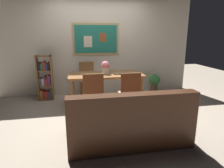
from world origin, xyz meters
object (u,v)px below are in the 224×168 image
Objects in this scene: dining_chair_far_left at (87,77)px; dining_chair_near_right at (129,91)px; dining_chair_near_left at (93,92)px; tv_remote at (117,74)px; dining_table at (106,78)px; leather_couch at (129,122)px; bookshelf at (45,80)px; flower_vase at (105,67)px; potted_ivy at (154,82)px.

dining_chair_near_right is (0.73, -1.50, 0.00)m from dining_chair_far_left.
tv_remote is at bearing 44.87° from dining_chair_near_left.
dining_chair_near_right reaches higher than tv_remote.
dining_chair_near_left is 1.00× the size of dining_chair_far_left.
dining_chair_near_right is at bearing -65.42° from dining_table.
leather_couch is 1.62× the size of bookshelf.
flower_vase is at bearing 93.41° from leather_couch.
dining_chair_far_left is at bearing 101.13° from leather_couch.
flower_vase is at bearing -153.70° from potted_ivy.
dining_chair_far_left reaches higher than leather_couch.
flower_vase is (-1.48, -0.73, 0.59)m from potted_ivy.
flower_vase is at bearing -98.26° from dining_table.
dining_table is 3.10× the size of potted_ivy.
potted_ivy is (1.48, 0.70, -0.34)m from dining_table.
dining_chair_near_right reaches higher than leather_couch.
dining_chair_near_left is at bearing -116.33° from dining_table.
dining_chair_far_left is at bearing 91.19° from dining_chair_near_left.
leather_couch is 2.74m from potted_ivy.
dining_chair_near_left is 0.82× the size of bookshelf.
flower_vase is (-0.35, 0.72, 0.37)m from dining_chair_near_right.
dining_chair_near_right is 2.29m from bookshelf.
leather_couch is (0.47, -2.41, -0.22)m from dining_chair_far_left.
dining_chair_near_left reaches higher than dining_table.
bookshelf reaches higher than dining_chair_far_left.
tv_remote is at bearing 84.51° from leather_couch.
dining_chair_near_left is 1.00× the size of dining_chair_near_right.
dining_table is 0.29m from tv_remote.
leather_couch is at bearing -57.55° from bookshelf.
dining_chair_far_left is (-0.03, 1.45, 0.00)m from dining_chair_near_left.
dining_table is at bearing -26.40° from bookshelf.
dining_chair_near_left is 1.77m from bookshelf.
dining_chair_near_right is 5.75× the size of tv_remote.
tv_remote is (0.24, -0.12, 0.11)m from dining_table.
leather_couch is at bearing -86.59° from flower_vase.
flower_vase is at bearing -64.14° from dining_chair_far_left.
dining_chair_near_left is at bearing -135.13° from tv_remote.
leather_couch is 11.38× the size of tv_remote.
bookshelf is (-1.50, 2.37, 0.19)m from leather_couch.
dining_chair_far_left is 1.09m from tv_remote.
dining_chair_near_right reaches higher than potted_ivy.
flower_vase reaches higher than dining_chair_near_right.
tv_remote is (0.59, 0.59, 0.22)m from dining_chair_near_left.
dining_table is 5.68× the size of flower_vase.
bookshelf is at bearing 126.94° from dining_chair_near_left.
dining_chair_near_right is at bearing -80.49° from tv_remote.
tv_remote is (-0.11, 0.64, 0.22)m from dining_chair_near_right.
tv_remote is (1.65, -0.82, 0.25)m from bookshelf.
tv_remote is at bearing -54.21° from dining_chair_far_left.
dining_table reaches higher than potted_ivy.
dining_chair_near_left is at bearing 114.91° from leather_couch.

